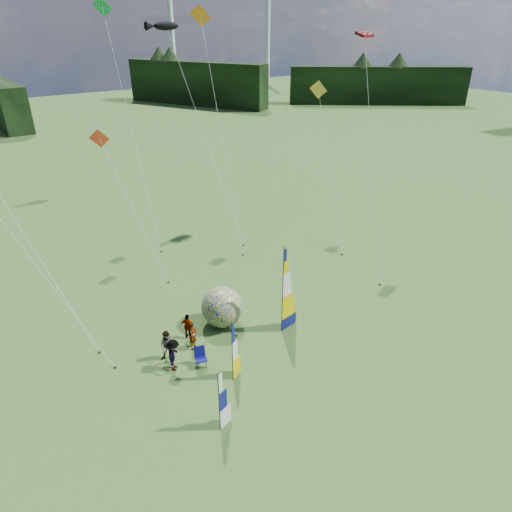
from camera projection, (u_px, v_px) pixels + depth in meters
ground at (316, 372)px, 23.98m from camera, size 220.00×220.00×0.00m
treeline_ring at (321, 308)px, 22.14m from camera, size 210.00×210.00×8.00m
turbine_left at (268, 26)px, 121.77m from camera, size 8.00×1.20×30.00m
turbine_right at (171, 26)px, 113.61m from camera, size 8.00×1.20×30.00m
feather_banner_main at (283, 292)px, 25.84m from camera, size 1.46×0.31×5.43m
side_banner_left at (232, 353)px, 22.70m from camera, size 0.90×0.49×3.39m
side_banner_far at (219, 404)px, 19.86m from camera, size 0.94×0.35×3.18m
bol_inflatable at (222, 307)px, 27.16m from camera, size 2.69×2.69×2.49m
spectator_a at (193, 336)px, 25.34m from camera, size 0.73×0.69×1.68m
spectator_b at (168, 346)px, 24.41m from camera, size 0.98×0.90×1.85m
spectator_c at (174, 355)px, 23.75m from camera, size 1.08×1.22×1.85m
spectator_d at (188, 326)px, 26.21m from camera, size 0.86×0.96×1.57m
camp_chair at (201, 358)px, 24.12m from camera, size 0.81×0.81×1.12m
kite_whale at (203, 124)px, 37.96m from camera, size 5.39×15.66×17.42m
kite_rainbow_delta at (26, 228)px, 24.74m from camera, size 10.26×13.73×12.82m
kite_parafoil at (374, 147)px, 31.48m from camera, size 8.33×11.21×17.22m
small_kite_red at (132, 202)px, 32.18m from camera, size 3.99×10.11×10.05m
small_kite_orange at (221, 126)px, 35.51m from camera, size 8.93×12.80×18.11m
small_kite_yellow at (331, 163)px, 36.32m from camera, size 8.74×11.02×12.63m
small_kite_pink at (21, 238)px, 21.67m from camera, size 9.15×9.77×14.45m
small_kite_green at (131, 122)px, 35.89m from camera, size 8.13×12.85×18.62m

